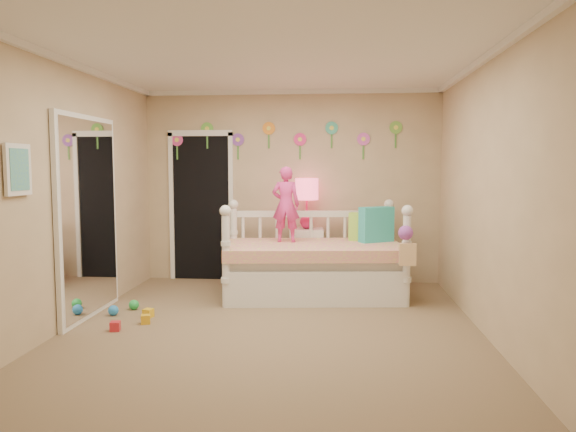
# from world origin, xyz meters

# --- Properties ---
(floor) EXTENTS (4.00, 4.50, 0.01)m
(floor) POSITION_xyz_m (0.00, 0.00, 0.00)
(floor) COLOR #7F684C
(floor) RESTS_ON ground
(ceiling) EXTENTS (4.00, 4.50, 0.01)m
(ceiling) POSITION_xyz_m (0.00, 0.00, 2.60)
(ceiling) COLOR white
(ceiling) RESTS_ON floor
(back_wall) EXTENTS (4.00, 0.01, 2.60)m
(back_wall) POSITION_xyz_m (0.00, 2.25, 1.30)
(back_wall) COLOR tan
(back_wall) RESTS_ON floor
(left_wall) EXTENTS (0.01, 4.50, 2.60)m
(left_wall) POSITION_xyz_m (-2.00, 0.00, 1.30)
(left_wall) COLOR tan
(left_wall) RESTS_ON floor
(right_wall) EXTENTS (0.01, 4.50, 2.60)m
(right_wall) POSITION_xyz_m (2.00, 0.00, 1.30)
(right_wall) COLOR tan
(right_wall) RESTS_ON floor
(crown_molding) EXTENTS (4.00, 4.50, 0.06)m
(crown_molding) POSITION_xyz_m (0.00, 0.00, 2.57)
(crown_molding) COLOR white
(crown_molding) RESTS_ON ceiling
(daybed) EXTENTS (2.25, 1.36, 1.16)m
(daybed) POSITION_xyz_m (0.35, 1.37, 0.58)
(daybed) COLOR white
(daybed) RESTS_ON floor
(pillow_turquoise) EXTENTS (0.45, 0.35, 0.43)m
(pillow_turquoise) POSITION_xyz_m (1.11, 1.59, 0.86)
(pillow_turquoise) COLOR teal
(pillow_turquoise) RESTS_ON daybed
(pillow_lime) EXTENTS (0.40, 0.26, 0.35)m
(pillow_lime) POSITION_xyz_m (0.97, 1.65, 0.82)
(pillow_lime) COLOR #A5E846
(pillow_lime) RESTS_ON daybed
(child) EXTENTS (0.34, 0.23, 0.93)m
(child) POSITION_xyz_m (-0.00, 1.49, 1.11)
(child) COLOR #EF3692
(child) RESTS_ON daybed
(nightstand) EXTENTS (0.46, 0.36, 0.74)m
(nightstand) POSITION_xyz_m (0.22, 2.07, 0.37)
(nightstand) COLOR white
(nightstand) RESTS_ON floor
(table_lamp) EXTENTS (0.31, 0.31, 0.67)m
(table_lamp) POSITION_xyz_m (0.22, 2.07, 1.19)
(table_lamp) COLOR #EA1F61
(table_lamp) RESTS_ON nightstand
(closet_doorway) EXTENTS (0.90, 0.04, 2.07)m
(closet_doorway) POSITION_xyz_m (-1.25, 2.23, 1.03)
(closet_doorway) COLOR black
(closet_doorway) RESTS_ON back_wall
(flower_decals) EXTENTS (3.40, 0.02, 0.50)m
(flower_decals) POSITION_xyz_m (-0.09, 2.24, 1.94)
(flower_decals) COLOR #B2668C
(flower_decals) RESTS_ON back_wall
(mirror_closet) EXTENTS (0.07, 1.30, 2.10)m
(mirror_closet) POSITION_xyz_m (-1.96, 0.30, 1.05)
(mirror_closet) COLOR white
(mirror_closet) RESTS_ON left_wall
(wall_picture) EXTENTS (0.05, 0.34, 0.42)m
(wall_picture) POSITION_xyz_m (-1.97, -0.90, 1.55)
(wall_picture) COLOR white
(wall_picture) RESTS_ON left_wall
(hanging_bag) EXTENTS (0.20, 0.16, 0.36)m
(hanging_bag) POSITION_xyz_m (1.36, 0.79, 0.71)
(hanging_bag) COLOR beige
(hanging_bag) RESTS_ON daybed
(toy_scatter) EXTENTS (1.00, 1.41, 0.11)m
(toy_scatter) POSITION_xyz_m (-1.56, 0.30, 0.06)
(toy_scatter) COLOR #996666
(toy_scatter) RESTS_ON floor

